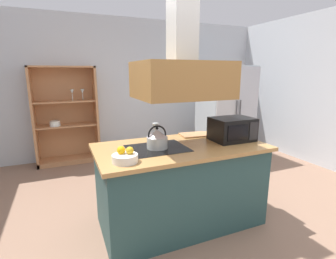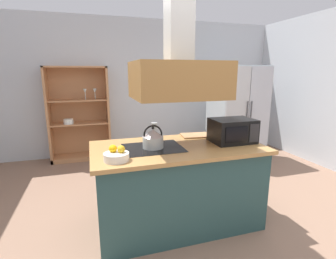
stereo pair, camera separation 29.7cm
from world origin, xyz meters
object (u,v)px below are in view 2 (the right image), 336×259
dish_cabinet (80,119)px  kettle (153,139)px  cutting_board (195,135)px  microwave (232,131)px  fruit_bowl (116,156)px  refrigerator (237,114)px  wine_glass_on_counter (154,128)px

dish_cabinet → kettle: (0.80, -2.62, 0.22)m
cutting_board → microwave: microwave is taller
cutting_board → microwave: 0.48m
fruit_bowl → kettle: bearing=33.9°
dish_cabinet → microwave: bearing=-57.4°
refrigerator → cutting_board: size_ratio=5.22×
dish_cabinet → kettle: bearing=-73.0°
refrigerator → dish_cabinet: 2.99m
fruit_bowl → refrigerator: bearing=38.6°
fruit_bowl → dish_cabinet: bearing=97.9°
refrigerator → wine_glass_on_counter: bearing=-144.3°
refrigerator → wine_glass_on_counter: (-1.94, -1.40, 0.16)m
kettle → cutting_board: bearing=28.0°
microwave → refrigerator: bearing=56.4°
refrigerator → fruit_bowl: 3.10m
kettle → cutting_board: (0.61, 0.33, -0.09)m
cutting_board → microwave: bearing=-52.0°
kettle → fruit_bowl: size_ratio=1.06×
wine_glass_on_counter → fruit_bowl: 0.73m
cutting_board → microwave: (0.28, -0.36, 0.12)m
microwave → dish_cabinet: bearing=122.6°
refrigerator → fruit_bowl: bearing=-141.4°
dish_cabinet → cutting_board: bearing=-58.3°
kettle → wine_glass_on_counter: bearing=73.0°
refrigerator → dish_cabinet: bearing=161.5°
dish_cabinet → cutting_board: (1.41, -2.29, 0.13)m
cutting_board → wine_glass_on_counter: wine_glass_on_counter is taller
refrigerator → microwave: refrigerator is taller
refrigerator → dish_cabinet: refrigerator is taller
microwave → wine_glass_on_counter: size_ratio=2.23×
dish_cabinet → fruit_bowl: (0.40, -2.88, 0.17)m
refrigerator → cutting_board: refrigerator is taller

